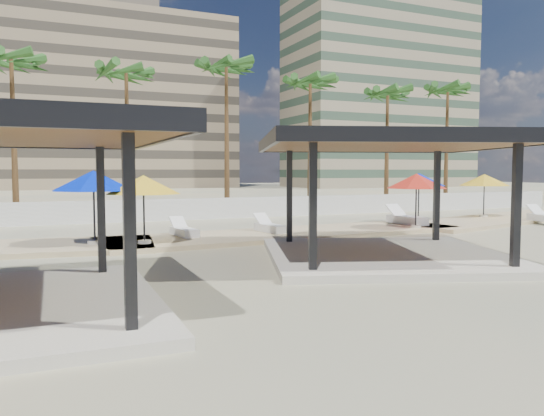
{
  "coord_description": "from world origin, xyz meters",
  "views": [
    {
      "loc": [
        -7.91,
        -13.26,
        2.76
      ],
      "look_at": [
        -0.02,
        4.57,
        1.4
      ],
      "focal_mm": 35.0,
      "sensor_mm": 36.0,
      "label": 1
    }
  ],
  "objects_px": {
    "umbrella_c": "(416,181)",
    "lounger_a": "(184,231)",
    "lounger_b": "(271,228)",
    "pavilion_central": "(386,186)",
    "lounger_c": "(406,219)"
  },
  "relations": [
    {
      "from": "pavilion_central",
      "to": "umbrella_c",
      "type": "xyz_separation_m",
      "value": [
        5.75,
        5.62,
        0.02
      ]
    },
    {
      "from": "pavilion_central",
      "to": "umbrella_c",
      "type": "height_order",
      "value": "pavilion_central"
    },
    {
      "from": "lounger_c",
      "to": "umbrella_c",
      "type": "bearing_deg",
      "value": 154.51
    },
    {
      "from": "lounger_b",
      "to": "lounger_c",
      "type": "relative_size",
      "value": 0.84
    },
    {
      "from": "lounger_a",
      "to": "lounger_b",
      "type": "bearing_deg",
      "value": -98.29
    },
    {
      "from": "pavilion_central",
      "to": "lounger_b",
      "type": "xyz_separation_m",
      "value": [
        -0.91,
        6.87,
        -1.92
      ]
    },
    {
      "from": "pavilion_central",
      "to": "umbrella_c",
      "type": "bearing_deg",
      "value": 63.7
    },
    {
      "from": "umbrella_c",
      "to": "pavilion_central",
      "type": "bearing_deg",
      "value": -135.68
    },
    {
      "from": "lounger_b",
      "to": "umbrella_c",
      "type": "bearing_deg",
      "value": -108.82
    },
    {
      "from": "lounger_a",
      "to": "lounger_b",
      "type": "distance_m",
      "value": 3.73
    },
    {
      "from": "umbrella_c",
      "to": "lounger_c",
      "type": "xyz_separation_m",
      "value": [
        0.78,
        1.68,
        -1.9
      ]
    },
    {
      "from": "pavilion_central",
      "to": "lounger_a",
      "type": "height_order",
      "value": "pavilion_central"
    },
    {
      "from": "lounger_c",
      "to": "lounger_b",
      "type": "bearing_deg",
      "value": 92.74
    },
    {
      "from": "umbrella_c",
      "to": "lounger_a",
      "type": "relative_size",
      "value": 1.66
    },
    {
      "from": "umbrella_c",
      "to": "lounger_a",
      "type": "bearing_deg",
      "value": 172.29
    }
  ]
}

